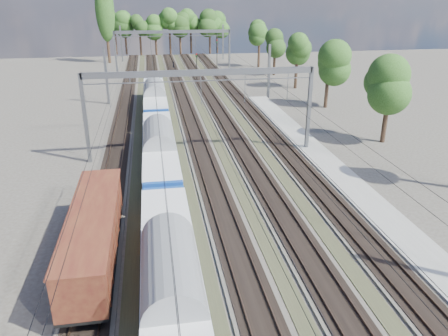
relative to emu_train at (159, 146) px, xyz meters
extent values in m
cube|color=#47423A|center=(-4.50, 18.80, -2.56)|extent=(3.00, 130.00, 0.15)
cube|color=black|center=(-4.50, 18.80, -2.47)|extent=(2.50, 130.00, 0.06)
cube|color=#473326|center=(-5.22, 18.80, -2.37)|extent=(0.08, 130.00, 0.14)
cube|color=#473326|center=(-3.78, 18.80, -2.37)|extent=(0.08, 130.00, 0.14)
cube|color=#47423A|center=(0.00, 18.80, -2.56)|extent=(3.00, 130.00, 0.15)
cube|color=black|center=(0.00, 18.80, -2.47)|extent=(2.50, 130.00, 0.06)
cube|color=#473326|center=(-0.72, 18.80, -2.37)|extent=(0.08, 130.00, 0.14)
cube|color=#473326|center=(0.72, 18.80, -2.37)|extent=(0.08, 130.00, 0.14)
cube|color=#47423A|center=(4.50, 18.80, -2.56)|extent=(3.00, 130.00, 0.15)
cube|color=black|center=(4.50, 18.80, -2.47)|extent=(2.50, 130.00, 0.06)
cube|color=#473326|center=(3.78, 18.80, -2.37)|extent=(0.08, 130.00, 0.14)
cube|color=#473326|center=(5.22, 18.80, -2.37)|extent=(0.08, 130.00, 0.14)
cube|color=#47423A|center=(9.00, 18.80, -2.56)|extent=(3.00, 130.00, 0.15)
cube|color=black|center=(9.00, 18.80, -2.47)|extent=(2.50, 130.00, 0.06)
cube|color=#473326|center=(8.28, 18.80, -2.37)|extent=(0.08, 130.00, 0.14)
cube|color=#473326|center=(9.72, 18.80, -2.37)|extent=(0.08, 130.00, 0.14)
cube|color=#47423A|center=(13.50, 18.80, -2.56)|extent=(3.00, 130.00, 0.15)
cube|color=black|center=(13.50, 18.80, -2.47)|extent=(2.50, 130.00, 0.06)
cube|color=#473326|center=(12.78, 18.80, -2.37)|extent=(0.08, 130.00, 0.14)
cube|color=#473326|center=(14.22, 18.80, -2.37)|extent=(0.08, 130.00, 0.14)
cube|color=#342F22|center=(-2.25, 18.80, -2.61)|extent=(1.10, 130.00, 0.05)
cube|color=#342F22|center=(2.25, 18.80, -2.61)|extent=(1.10, 130.00, 0.05)
cube|color=#342F22|center=(6.75, 18.80, -2.61)|extent=(1.10, 130.00, 0.05)
cube|color=#342F22|center=(11.25, 18.80, -2.61)|extent=(1.10, 130.00, 0.05)
cube|color=gray|center=(16.50, -6.20, -2.49)|extent=(3.00, 70.00, 0.30)
cube|color=slate|center=(-7.00, 3.80, 1.86)|extent=(0.35, 0.35, 9.00)
cube|color=slate|center=(16.00, 3.80, 1.86)|extent=(0.35, 0.35, 9.00)
cube|color=slate|center=(4.50, 3.80, 6.06)|extent=(23.00, 0.35, 0.60)
cube|color=slate|center=(-7.00, 51.80, 1.86)|extent=(0.35, 0.35, 9.00)
cube|color=slate|center=(16.00, 51.80, 1.86)|extent=(0.35, 0.35, 9.00)
cube|color=slate|center=(4.50, 51.80, 6.06)|extent=(23.00, 0.35, 0.60)
cube|color=slate|center=(-7.00, 28.80, 1.61)|extent=(0.35, 0.35, 8.50)
cube|color=slate|center=(-7.00, 73.80, 1.61)|extent=(0.35, 0.35, 8.50)
cube|color=slate|center=(18.30, 28.80, 1.61)|extent=(0.35, 0.35, 8.50)
cube|color=slate|center=(18.30, 73.80, 1.61)|extent=(0.35, 0.35, 8.50)
cylinder|color=black|center=(-4.50, 18.80, 2.86)|extent=(0.03, 130.00, 0.03)
cylinder|color=black|center=(-4.50, 18.80, 3.96)|extent=(0.03, 130.00, 0.03)
cylinder|color=black|center=(0.00, 18.80, 2.86)|extent=(0.03, 130.00, 0.03)
cylinder|color=black|center=(0.00, 18.80, 3.96)|extent=(0.03, 130.00, 0.03)
cylinder|color=black|center=(4.50, 18.80, 2.86)|extent=(0.03, 130.00, 0.03)
cylinder|color=black|center=(4.50, 18.80, 3.96)|extent=(0.03, 130.00, 0.03)
cylinder|color=black|center=(9.00, 18.80, 2.86)|extent=(0.03, 130.00, 0.03)
cylinder|color=black|center=(9.00, 18.80, 3.96)|extent=(0.03, 130.00, 0.03)
cylinder|color=black|center=(13.50, 18.80, 2.86)|extent=(0.03, 130.00, 0.03)
cylinder|color=black|center=(13.50, 18.80, 3.96)|extent=(0.03, 130.00, 0.03)
cylinder|color=black|center=(-9.21, 86.85, 0.85)|extent=(0.56, 0.56, 6.98)
sphere|color=#1E3C16|center=(-9.21, 86.85, 6.44)|extent=(3.90, 3.90, 3.90)
cylinder|color=black|center=(-5.66, 85.14, 0.82)|extent=(0.56, 0.56, 6.92)
sphere|color=#1E3C16|center=(-5.66, 85.14, 6.36)|extent=(4.63, 4.63, 4.63)
cylinder|color=black|center=(-1.76, 85.50, 0.24)|extent=(0.56, 0.56, 5.76)
sphere|color=#1E3C16|center=(-1.76, 85.50, 4.85)|extent=(3.87, 3.87, 3.87)
cylinder|color=black|center=(0.88, 87.74, 0.24)|extent=(0.56, 0.56, 5.76)
sphere|color=#1E3C16|center=(0.88, 87.74, 4.85)|extent=(5.13, 5.13, 5.13)
cylinder|color=black|center=(4.73, 86.62, 0.90)|extent=(0.56, 0.56, 7.08)
sphere|color=#1E3C16|center=(4.73, 86.62, 6.57)|extent=(4.59, 4.59, 4.59)
cylinder|color=black|center=(8.65, 86.43, 0.34)|extent=(0.56, 0.56, 5.95)
sphere|color=#1E3C16|center=(8.65, 86.43, 5.09)|extent=(4.31, 4.31, 4.31)
cylinder|color=black|center=(12.68, 85.28, 0.23)|extent=(0.56, 0.56, 5.74)
sphere|color=#1E3C16|center=(12.68, 85.28, 4.82)|extent=(4.65, 4.65, 4.65)
cylinder|color=black|center=(15.48, 84.20, 0.57)|extent=(0.56, 0.56, 6.42)
sphere|color=#1E3C16|center=(15.48, 84.20, 5.71)|extent=(4.00, 4.00, 4.00)
cylinder|color=black|center=(18.95, 87.67, 0.48)|extent=(0.56, 0.56, 6.23)
sphere|color=#1E3C16|center=(18.95, 87.67, 5.46)|extent=(5.00, 5.00, 5.00)
cylinder|color=black|center=(24.43, 7.13, 0.54)|extent=(0.56, 0.56, 6.36)
sphere|color=#1E3C16|center=(24.43, 7.13, 5.63)|extent=(3.32, 3.32, 3.32)
cylinder|color=black|center=(24.98, 18.42, 0.63)|extent=(0.56, 0.56, 6.54)
sphere|color=#1E3C16|center=(24.98, 18.42, 5.86)|extent=(3.85, 3.85, 3.85)
cylinder|color=black|center=(25.78, 33.76, -0.13)|extent=(0.56, 0.56, 5.01)
sphere|color=#1E3C16|center=(25.78, 33.76, 3.88)|extent=(4.91, 4.91, 4.91)
cylinder|color=black|center=(24.78, 46.84, 0.46)|extent=(0.56, 0.56, 6.20)
sphere|color=#1E3C16|center=(24.78, 46.84, 5.43)|extent=(3.82, 3.82, 3.82)
cylinder|color=black|center=(24.41, 63.17, 0.77)|extent=(0.56, 0.56, 6.81)
sphere|color=#1E3C16|center=(24.41, 63.17, 6.22)|extent=(3.69, 3.69, 3.69)
cylinder|color=black|center=(-10.00, 71.80, 5.36)|extent=(0.70, 0.70, 16.00)
ellipsoid|color=#214517|center=(-10.00, 71.80, 9.36)|extent=(4.40, 4.40, 14.08)
cube|color=black|center=(0.00, -13.76, -2.06)|extent=(2.10, 3.15, 0.84)
cube|color=#0F4C92|center=(0.00, -21.10, -0.49)|extent=(2.94, 20.98, 1.99)
cube|color=silver|center=(0.00, -21.10, 0.04)|extent=(3.02, 20.14, 1.00)
cube|color=black|center=(1.52, -21.10, 0.04)|extent=(0.04, 17.84, 0.73)
cylinder|color=gray|center=(0.00, -21.10, 0.51)|extent=(2.98, 20.98, 2.98)
cube|color=black|center=(0.00, -6.86, -2.06)|extent=(2.10, 3.15, 0.84)
cube|color=black|center=(0.00, 7.83, -2.06)|extent=(2.10, 3.15, 0.84)
cube|color=#0F4C92|center=(0.00, 0.48, -0.49)|extent=(2.94, 20.98, 1.99)
cube|color=silver|center=(0.00, 0.48, 0.04)|extent=(3.02, 20.14, 1.00)
cube|color=black|center=(1.52, 0.48, 0.04)|extent=(0.04, 17.84, 0.73)
cube|color=yellow|center=(0.00, -4.13, -1.01)|extent=(3.04, 5.88, 0.73)
cylinder|color=gray|center=(0.00, 0.48, 0.51)|extent=(2.98, 20.98, 2.98)
cube|color=black|center=(0.00, 14.72, -2.06)|extent=(2.10, 3.15, 0.84)
cube|color=black|center=(0.00, 29.41, -2.06)|extent=(2.10, 3.15, 0.84)
cube|color=#0F4C92|center=(0.00, 22.07, -0.49)|extent=(2.94, 20.98, 1.99)
cube|color=silver|center=(0.00, 22.07, 0.04)|extent=(3.02, 20.14, 1.00)
cube|color=black|center=(1.52, 22.07, 0.04)|extent=(0.04, 17.84, 0.73)
cube|color=yellow|center=(0.00, 17.45, -1.01)|extent=(3.04, 5.88, 0.73)
cylinder|color=gray|center=(0.00, 22.07, 0.51)|extent=(2.98, 20.98, 2.98)
cube|color=black|center=(-4.50, -19.40, -2.15)|extent=(1.94, 2.52, 0.68)
cube|color=black|center=(-4.50, -9.88, -2.15)|extent=(1.94, 2.52, 0.68)
cube|color=black|center=(-4.50, -14.64, -1.71)|extent=(2.62, 13.59, 0.19)
cube|color=#4E1814|center=(-4.50, -14.64, -0.36)|extent=(2.62, 13.59, 2.52)
cube|color=#4E1814|center=(-4.50, -14.64, 0.96)|extent=(2.82, 13.59, 0.12)
imported|color=black|center=(4.85, 60.71, -1.83)|extent=(0.56, 0.68, 1.61)
cylinder|color=black|center=(8.40, 44.80, -0.31)|extent=(0.13, 0.13, 4.65)
cube|color=black|center=(8.40, 44.80, 2.34)|extent=(0.33, 0.21, 0.65)
sphere|color=red|center=(8.40, 44.67, 2.52)|extent=(0.15, 0.15, 0.15)
sphere|color=#0C9919|center=(8.40, 44.67, 2.20)|extent=(0.15, 0.15, 0.15)
cylinder|color=black|center=(14.44, 58.73, 0.18)|extent=(0.16, 0.16, 5.64)
cube|color=black|center=(14.44, 58.73, 3.40)|extent=(0.44, 0.32, 0.79)
sphere|color=red|center=(14.44, 58.59, 3.63)|extent=(0.18, 0.18, 0.18)
sphere|color=#0C9919|center=(14.44, 58.59, 3.23)|extent=(0.18, 0.18, 0.18)
camera|label=1|loc=(-0.39, -39.39, 13.48)|focal=35.00mm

